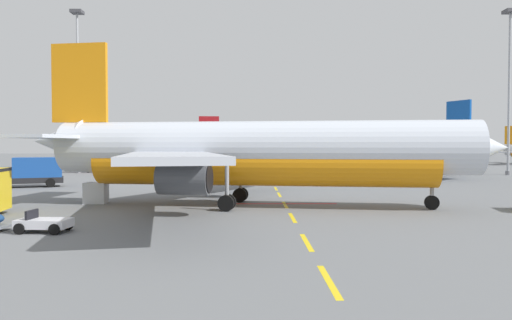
{
  "coord_description": "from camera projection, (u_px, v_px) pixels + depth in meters",
  "views": [
    {
      "loc": [
        15.43,
        -14.57,
        4.47
      ],
      "look_at": [
        15.85,
        23.46,
        3.29
      ],
      "focal_mm": 33.89,
      "sensor_mm": 36.0,
      "label": 1
    }
  ],
  "objects": [
    {
      "name": "apron_paint_markings",
      "position": [
        274.0,
        186.0,
        52.62
      ],
      "size": [
        8.0,
        98.96,
        0.01
      ],
      "color": "yellow",
      "rests_on": "ground"
    },
    {
      "name": "uld_cargo_container",
      "position": [
        96.0,
        193.0,
        37.0
      ],
      "size": [
        1.66,
        1.62,
        1.6
      ],
      "color": "#B7BCC6",
      "rests_on": "ground"
    },
    {
      "name": "ground",
      "position": [
        466.0,
        184.0,
        54.95
      ],
      "size": [
        400.0,
        400.0,
        0.0
      ],
      "primitive_type": "plane",
      "color": "slate"
    },
    {
      "name": "apron_light_mast_near",
      "position": [
        78.0,
        73.0,
        76.29
      ],
      "size": [
        1.8,
        1.8,
        25.69
      ],
      "color": "slate",
      "rests_on": "ground"
    },
    {
      "name": "terminal_satellite",
      "position": [
        346.0,
        142.0,
        173.78
      ],
      "size": [
        74.44,
        19.79,
        12.98
      ],
      "color": "gray",
      "rests_on": "ground"
    },
    {
      "name": "airliner_foreground",
      "position": [
        253.0,
        152.0,
        35.02
      ],
      "size": [
        34.77,
        34.21,
        12.2
      ],
      "color": "silver",
      "rests_on": "ground"
    },
    {
      "name": "apron_light_mast_far",
      "position": [
        509.0,
        72.0,
        71.64
      ],
      "size": [
        1.8,
        1.8,
        24.51
      ],
      "color": "slate",
      "rests_on": "ground"
    },
    {
      "name": "fuel_service_truck",
      "position": [
        30.0,
        172.0,
        51.21
      ],
      "size": [
        7.4,
        4.72,
        3.14
      ],
      "color": "black",
      "rests_on": "ground"
    },
    {
      "name": "airliner_far_right",
      "position": [
        147.0,
        154.0,
        78.51
      ],
      "size": [
        26.17,
        26.01,
        9.18
      ],
      "color": "silver",
      "rests_on": "ground"
    },
    {
      "name": "airliner_mid_left",
      "position": [
        397.0,
        153.0,
        70.49
      ],
      "size": [
        26.16,
        27.51,
        10.03
      ],
      "color": "silver",
      "rests_on": "ground"
    }
  ]
}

